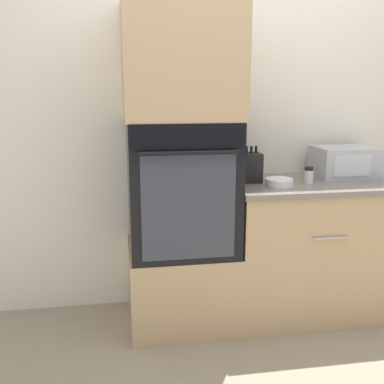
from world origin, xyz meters
The scene contains 12 objects.
ground_plane centered at (0.00, 0.00, 0.00)m, with size 12.00×12.00×0.00m, color gray.
wall_back centered at (0.00, 0.63, 1.25)m, with size 8.00×0.05×2.50m.
oven_cabinet_base centered at (-0.33, 0.30, 0.25)m, with size 0.66×0.60×0.50m.
wall_oven centered at (-0.33, 0.30, 0.90)m, with size 0.63×0.64×0.79m.
oven_cabinet_upper centered at (-0.33, 0.30, 1.64)m, with size 0.66×0.60×0.68m.
counter_unit centered at (0.50, 0.30, 0.45)m, with size 1.03×0.63×0.89m.
microwave centered at (0.78, 0.41, 0.99)m, with size 0.40×0.30×0.20m.
knife_block centered at (0.12, 0.35, 0.99)m, with size 0.12×0.13×0.23m.
bowl centered at (0.26, 0.21, 0.92)m, with size 0.17×0.17×0.05m.
condiment_jar_near centered at (0.47, 0.27, 0.94)m, with size 0.06×0.06×0.10m.
condiment_jar_mid centered at (0.16, 0.53, 0.95)m, with size 0.05×0.05×0.11m.
condiment_jar_far centered at (0.12, 0.46, 0.94)m, with size 0.04×0.04×0.10m.
Camera 1 is at (-0.69, -2.34, 1.48)m, focal length 42.00 mm.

